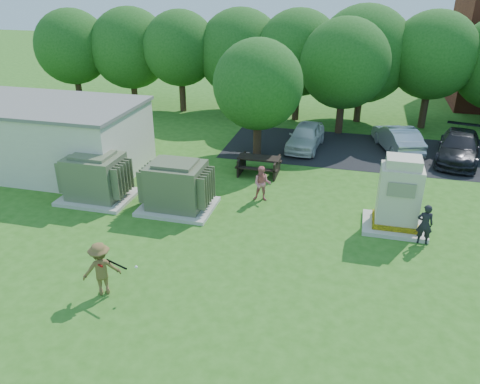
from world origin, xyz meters
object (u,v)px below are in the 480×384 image
(person_at_picnic, at_px, (262,184))
(transformer_right, at_px, (177,187))
(person_by_generator, at_px, (425,224))
(picnic_table, at_px, (259,163))
(transformer_left, at_px, (96,178))
(generator_cabinet, at_px, (398,198))
(car_dark, at_px, (459,147))
(batter, at_px, (101,269))
(car_silver_a, at_px, (397,138))
(car_white, at_px, (306,136))

(person_at_picnic, bearing_deg, transformer_right, -158.58)
(person_by_generator, bearing_deg, picnic_table, -35.27)
(transformer_right, distance_m, person_at_picnic, 3.61)
(transformer_left, relative_size, generator_cabinet, 1.04)
(person_at_picnic, relative_size, car_dark, 0.32)
(batter, height_order, car_dark, batter)
(generator_cabinet, distance_m, car_silver_a, 9.01)
(transformer_left, xyz_separation_m, person_by_generator, (13.29, -0.39, -0.19))
(person_at_picnic, distance_m, car_dark, 11.48)
(transformer_left, xyz_separation_m, person_at_picnic, (6.92, 1.61, -0.19))
(transformer_right, height_order, car_silver_a, transformer_right)
(generator_cabinet, xyz_separation_m, car_silver_a, (0.42, 8.98, -0.55))
(transformer_right, distance_m, picnic_table, 5.10)
(picnic_table, bearing_deg, car_white, 68.20)
(batter, bearing_deg, transformer_right, -123.31)
(person_at_picnic, relative_size, car_silver_a, 0.36)
(transformer_left, bearing_deg, car_silver_a, 36.73)
(batter, xyz_separation_m, car_dark, (12.21, 14.78, -0.16))
(batter, relative_size, car_white, 0.43)
(car_white, relative_size, car_silver_a, 0.95)
(generator_cabinet, relative_size, person_at_picnic, 1.86)
(transformer_left, distance_m, picnic_table, 7.62)
(transformer_right, distance_m, car_white, 9.65)
(person_by_generator, bearing_deg, transformer_right, -3.41)
(transformer_left, bearing_deg, picnic_table, 35.79)
(person_by_generator, bearing_deg, car_dark, -106.32)
(person_at_picnic, xyz_separation_m, car_dark, (8.89, 7.27, -0.06))
(transformer_left, height_order, person_at_picnic, transformer_left)
(generator_cabinet, bearing_deg, picnic_table, 147.88)
(transformer_left, relative_size, transformer_right, 1.00)
(batter, distance_m, person_by_generator, 11.15)
(transformer_right, bearing_deg, transformer_left, 180.00)
(car_white, bearing_deg, transformer_right, -110.69)
(batter, height_order, car_silver_a, batter)
(generator_cabinet, relative_size, person_by_generator, 1.86)
(generator_cabinet, relative_size, batter, 1.66)
(car_silver_a, bearing_deg, transformer_right, 28.26)
(car_silver_a, bearing_deg, car_dark, 149.50)
(car_silver_a, bearing_deg, transformer_left, 18.59)
(picnic_table, xyz_separation_m, batter, (-2.57, -10.35, 0.33))
(car_white, bearing_deg, batter, -101.38)
(picnic_table, bearing_deg, car_dark, 24.67)
(picnic_table, relative_size, person_by_generator, 1.31)
(picnic_table, distance_m, person_by_generator, 8.61)
(car_dark, bearing_deg, transformer_right, -132.01)
(batter, distance_m, car_dark, 19.17)
(batter, bearing_deg, car_white, -138.63)
(transformer_right, height_order, car_white, transformer_right)
(generator_cabinet, relative_size, car_dark, 0.59)
(car_white, relative_size, car_dark, 0.83)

